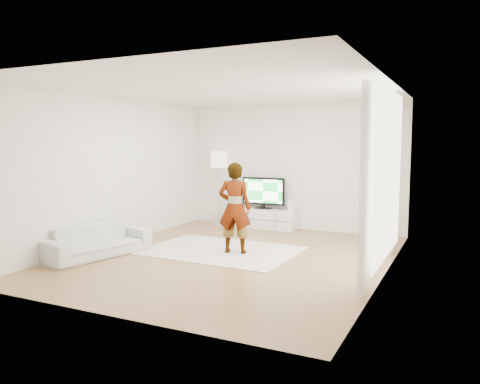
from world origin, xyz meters
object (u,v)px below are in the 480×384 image
at_px(television, 263,192).
at_px(player, 235,208).
at_px(rug, 221,250).
at_px(floor_lamp, 219,163).
at_px(media_console, 263,218).
at_px(sofa, 97,240).

relative_size(television, player, 0.64).
bearing_deg(rug, floor_lamp, 118.84).
height_order(media_console, sofa, sofa).
bearing_deg(sofa, rug, -41.82).
bearing_deg(media_console, television, 90.00).
distance_m(media_console, sofa, 3.98).
distance_m(rug, floor_lamp, 3.07).
bearing_deg(rug, sofa, -143.77).
height_order(television, rug, television).
xyz_separation_m(television, sofa, (-1.50, -3.72, -0.55)).
bearing_deg(floor_lamp, player, -56.32).
distance_m(media_console, floor_lamp, 1.65).
distance_m(television, rug, 2.60).
height_order(media_console, rug, media_console).
bearing_deg(floor_lamp, sofa, -96.48).
height_order(media_console, television, television).
bearing_deg(player, sofa, 16.77).
relative_size(media_console, rug, 0.58).
bearing_deg(media_console, sofa, -112.14).
height_order(sofa, floor_lamp, floor_lamp).
bearing_deg(television, floor_lamp, -175.14).
xyz_separation_m(player, sofa, (-2.03, -1.20, -0.53)).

